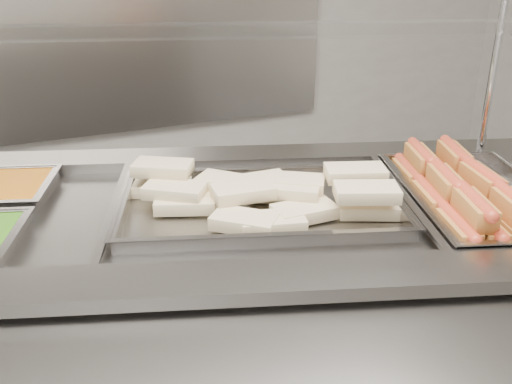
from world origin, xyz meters
name	(u,v)px	position (x,y,z in m)	size (l,w,h in m)	color
back_panel	(79,32)	(0.00, 2.45, 1.20)	(3.00, 0.04, 1.20)	gray
steam_counter	(238,346)	(0.15, 0.41, 0.50)	(2.28, 1.53, 1.00)	slate
tray_rail	(251,350)	(-0.03, -0.13, 0.94)	(1.99, 0.99, 0.06)	gray
sneeze_guard	(230,38)	(0.22, 0.64, 1.40)	(1.85, 0.89, 0.49)	silver
pan_hotdogs	(476,207)	(0.81, 0.19, 0.95)	(0.55, 0.70, 0.11)	gray
pan_wraps	(260,210)	(0.21, 0.39, 0.97)	(0.86, 0.66, 0.08)	gray
hotdogs_in_buns	(473,193)	(0.78, 0.18, 1.01)	(0.42, 0.64, 0.13)	#A15121
tortilla_wraps	(257,194)	(0.21, 0.40, 1.01)	(0.68, 0.55, 0.11)	beige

